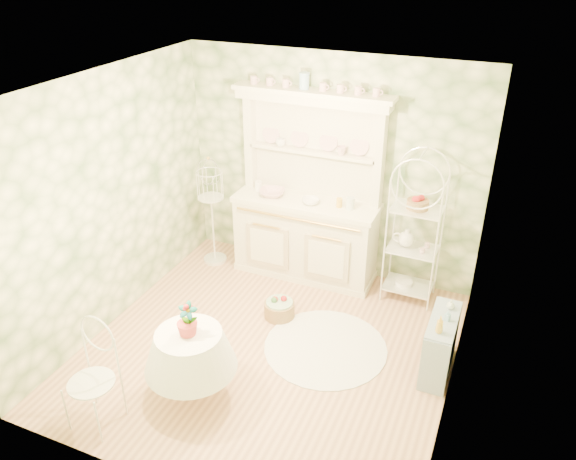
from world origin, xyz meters
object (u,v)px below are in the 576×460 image
at_px(cafe_chair, 91,381).
at_px(floor_basket, 280,309).
at_px(bakers_rack, 414,233).
at_px(kitchen_dresser, 306,190).
at_px(round_table, 191,364).
at_px(birdcage_stand, 212,209).
at_px(side_shelf, 440,344).

xyz_separation_m(cafe_chair, floor_basket, (0.85, 2.03, -0.38)).
bearing_deg(bakers_rack, kitchen_dresser, -179.86).
bearing_deg(round_table, bakers_rack, 58.04).
relative_size(cafe_chair, birdcage_stand, 0.63).
xyz_separation_m(kitchen_dresser, floor_basket, (0.08, -0.97, -1.05)).
xyz_separation_m(round_table, floor_basket, (0.25, 1.42, -0.27)).
bearing_deg(bakers_rack, round_table, -120.93).
height_order(bakers_rack, cafe_chair, bakers_rack).
height_order(round_table, floor_basket, round_table).
xyz_separation_m(bakers_rack, side_shelf, (0.54, -1.14, -0.54)).
relative_size(cafe_chair, floor_basket, 3.28).
distance_m(bakers_rack, round_table, 2.84).
relative_size(side_shelf, floor_basket, 2.55).
relative_size(side_shelf, round_table, 1.01).
xyz_separation_m(bakers_rack, floor_basket, (-1.23, -0.95, -0.76)).
bearing_deg(birdcage_stand, bakers_rack, 3.72).
relative_size(kitchen_dresser, floor_basket, 7.90).
distance_m(cafe_chair, floor_basket, 2.23).
relative_size(bakers_rack, birdcage_stand, 1.14).
relative_size(kitchen_dresser, birdcage_stand, 1.53).
bearing_deg(round_table, birdcage_stand, 114.96).
relative_size(kitchen_dresser, side_shelf, 3.10).
xyz_separation_m(side_shelf, cafe_chair, (-2.62, -1.84, 0.16)).
bearing_deg(kitchen_dresser, side_shelf, -32.01).
height_order(side_shelf, floor_basket, side_shelf).
bearing_deg(birdcage_stand, kitchen_dresser, 8.71).
relative_size(bakers_rack, round_table, 2.35).
height_order(kitchen_dresser, floor_basket, kitchen_dresser).
height_order(kitchen_dresser, birdcage_stand, kitchen_dresser).
distance_m(kitchen_dresser, bakers_rack, 1.34).
bearing_deg(floor_basket, kitchen_dresser, 94.48).
relative_size(birdcage_stand, floor_basket, 5.17).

